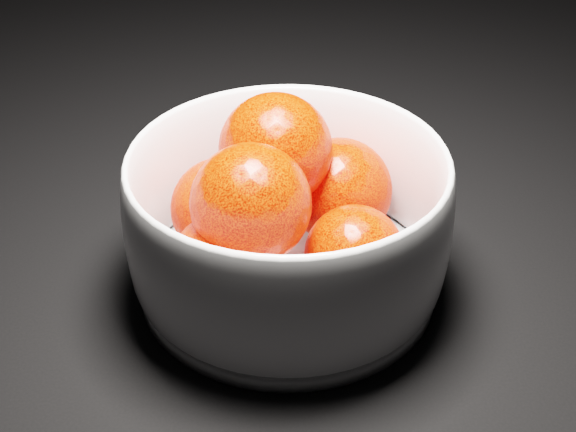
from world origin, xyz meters
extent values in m
cube|color=black|center=(0.00, 0.00, 0.00)|extent=(3.00, 3.00, 0.00)
cylinder|color=white|center=(0.09, -0.04, 0.01)|extent=(0.23, 0.23, 0.01)
sphere|color=red|center=(0.14, 0.01, 0.05)|extent=(0.08, 0.08, 0.08)
sphere|color=red|center=(0.05, 0.00, 0.05)|extent=(0.08, 0.08, 0.08)
sphere|color=red|center=(0.05, -0.08, 0.05)|extent=(0.08, 0.08, 0.08)
sphere|color=red|center=(0.14, -0.07, 0.05)|extent=(0.07, 0.07, 0.07)
sphere|color=red|center=(0.09, 0.00, 0.10)|extent=(0.09, 0.09, 0.09)
sphere|color=red|center=(0.06, -0.07, 0.10)|extent=(0.08, 0.08, 0.08)
camera|label=1|loc=(0.04, -0.51, 0.40)|focal=50.00mm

